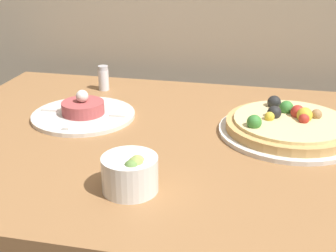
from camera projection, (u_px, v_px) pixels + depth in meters
dining_table at (157, 177)px, 1.10m from camera, size 1.10×0.84×0.73m
pizza_plate at (290, 126)px, 1.07m from camera, size 0.32×0.32×0.06m
tartare_plate at (83, 112)px, 1.16m from camera, size 0.26×0.26×0.07m
small_bowl at (130, 173)px, 0.83m from camera, size 0.10×0.10×0.07m
salt_shaker at (103, 78)px, 1.36m from camera, size 0.03×0.03×0.07m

